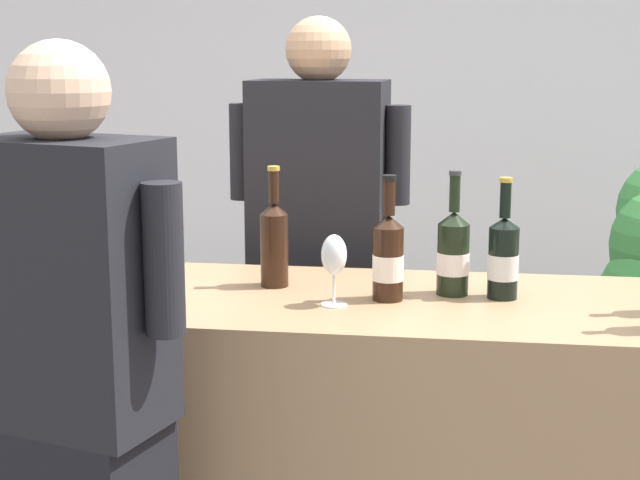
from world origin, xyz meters
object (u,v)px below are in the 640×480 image
at_px(wine_bottle_4, 453,253).
at_px(wine_bottle_5, 503,257).
at_px(wine_bottle_1, 274,241).
at_px(person_guest, 78,445).
at_px(wine_bottle_0, 388,257).
at_px(wine_glass, 334,258).
at_px(person_server, 319,292).
at_px(ice_bucket, 49,250).

bearing_deg(wine_bottle_4, wine_bottle_5, -9.25).
xyz_separation_m(wine_bottle_1, person_guest, (-0.29, -0.69, -0.31)).
bearing_deg(wine_bottle_0, wine_glass, -149.47).
distance_m(wine_bottle_0, wine_glass, 0.15).
bearing_deg(person_guest, wine_bottle_1, 66.91).
bearing_deg(wine_bottle_4, person_server, 128.04).
bearing_deg(wine_bottle_0, wine_bottle_1, 162.09).
bearing_deg(wine_bottle_4, wine_bottle_0, -153.71).
xyz_separation_m(wine_bottle_1, wine_bottle_4, (0.48, -0.02, -0.01)).
xyz_separation_m(ice_bucket, person_server, (0.66, 0.61, -0.25)).
bearing_deg(wine_bottle_1, wine_glass, -43.76).
relative_size(wine_glass, ice_bucket, 0.75).
height_order(wine_bottle_0, wine_bottle_5, wine_bottle_0).
bearing_deg(person_guest, wine_bottle_0, 43.86).
bearing_deg(wine_bottle_5, wine_bottle_0, -168.39).
relative_size(wine_bottle_4, wine_bottle_5, 1.04).
height_order(wine_bottle_5, ice_bucket, wine_bottle_5).
distance_m(wine_bottle_1, wine_bottle_4, 0.48).
bearing_deg(ice_bucket, wine_glass, -7.76).
height_order(ice_bucket, person_server, person_server).
relative_size(wine_bottle_5, ice_bucket, 1.29).
bearing_deg(ice_bucket, person_server, 42.98).
bearing_deg(person_guest, wine_glass, 46.70).
bearing_deg(wine_bottle_5, wine_bottle_1, 176.03).
distance_m(ice_bucket, person_guest, 0.76).
bearing_deg(person_server, wine_glass, -78.55).
xyz_separation_m(wine_bottle_0, ice_bucket, (-0.93, 0.03, -0.02)).
bearing_deg(wine_bottle_1, wine_bottle_5, -3.97).
xyz_separation_m(wine_bottle_1, wine_bottle_5, (0.61, -0.04, -0.02)).
xyz_separation_m(wine_bottle_5, ice_bucket, (-1.23, -0.03, -0.01)).
bearing_deg(wine_bottle_0, ice_bucket, 177.99).
distance_m(wine_bottle_4, person_guest, 1.07).
bearing_deg(ice_bucket, wine_bottle_1, 6.48).
height_order(wine_bottle_5, person_server, person_server).
xyz_separation_m(wine_bottle_4, wine_bottle_5, (0.13, -0.02, -0.00)).
height_order(wine_bottle_4, wine_glass, wine_bottle_4).
bearing_deg(person_guest, wine_bottle_5, 35.61).
height_order(wine_bottle_1, wine_bottle_4, same).
bearing_deg(wine_glass, wine_bottle_5, 17.93).
relative_size(wine_bottle_1, person_guest, 0.20).
relative_size(ice_bucket, person_guest, 0.15).
xyz_separation_m(person_server, person_guest, (-0.34, -1.23, -0.04)).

